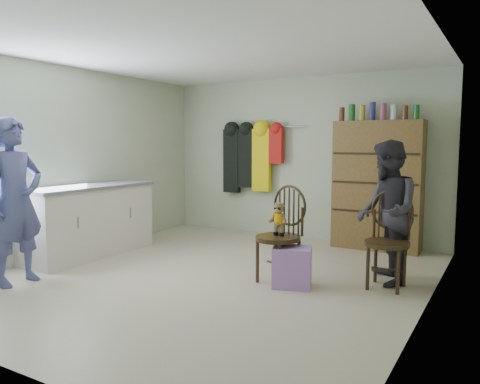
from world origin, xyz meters
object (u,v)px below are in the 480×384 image
Objects in this scene: dresser at (377,185)px; chair_far at (389,236)px; counter at (90,220)px; chair_front at (282,228)px.

chair_far is at bearing -72.06° from dresser.
counter is 3.96m from dresser.
counter is 2.72m from chair_front.
dresser is at bearing 92.95° from chair_front.
chair_far is 0.49× the size of dresser.
chair_far is at bearing 9.06° from counter.
dresser is (3.20, 2.30, 0.44)m from counter.
dresser is at bearing 35.69° from counter.
counter is 3.80m from chair_far.
chair_front is at bearing -159.27° from chair_far.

